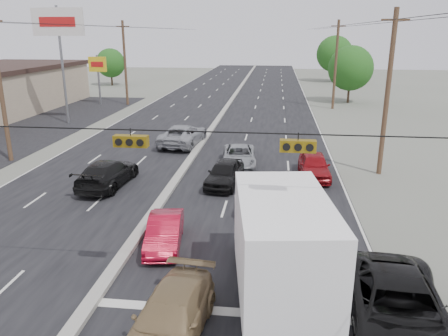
{
  "coord_description": "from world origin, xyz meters",
  "views": [
    {
      "loc": [
        5.82,
        -12.44,
        8.59
      ],
      "look_at": [
        3.39,
        7.98,
        2.2
      ],
      "focal_mm": 35.0,
      "sensor_mm": 36.0,
      "label": 1
    }
  ],
  "objects": [
    {
      "name": "utility_pole_left_c",
      "position": [
        -12.5,
        40.0,
        5.11
      ],
      "size": [
        1.6,
        0.3,
        10.0
      ],
      "color": "#422D1E",
      "rests_on": "ground"
    },
    {
      "name": "traffic_signals",
      "position": [
        1.4,
        0.0,
        5.49
      ],
      "size": [
        25.0,
        0.3,
        0.54
      ],
      "color": "black",
      "rests_on": "ground"
    },
    {
      "name": "utility_pole_left_b",
      "position": [
        -12.5,
        15.0,
        5.11
      ],
      "size": [
        1.6,
        0.3,
        10.0
      ],
      "color": "#422D1E",
      "rests_on": "ground"
    },
    {
      "name": "queue_car_a",
      "position": [
        3.0,
        11.63,
        0.73
      ],
      "size": [
        2.27,
        4.5,
        1.47
      ],
      "primitive_type": "imported",
      "rotation": [
        0.0,
        0.0,
        -0.13
      ],
      "color": "black",
      "rests_on": "ground"
    },
    {
      "name": "queue_car_e",
      "position": [
        8.3,
        13.71,
        0.76
      ],
      "size": [
        1.9,
        4.48,
        1.51
      ],
      "primitive_type": "imported",
      "rotation": [
        0.0,
        0.0,
        0.03
      ],
      "color": "maroon",
      "rests_on": "ground"
    },
    {
      "name": "red_sedan",
      "position": [
        1.4,
        3.72,
        0.64
      ],
      "size": [
        1.87,
        4.01,
        1.27
      ],
      "primitive_type": "imported",
      "rotation": [
        0.0,
        0.0,
        0.14
      ],
      "color": "#A10921",
      "rests_on": "ground"
    },
    {
      "name": "parking_lot",
      "position": [
        -17.0,
        25.0,
        0.0
      ],
      "size": [
        10.0,
        42.0,
        0.02
      ],
      "primitive_type": "cube",
      "color": "black",
      "rests_on": "ground"
    },
    {
      "name": "oncoming_far",
      "position": [
        -1.4,
        20.76,
        0.82
      ],
      "size": [
        3.33,
        6.16,
        1.64
      ],
      "primitive_type": "imported",
      "rotation": [
        0.0,
        0.0,
        3.04
      ],
      "color": "gray",
      "rests_on": "ground"
    },
    {
      "name": "tree_right_far",
      "position": [
        16.0,
        70.0,
        4.96
      ],
      "size": [
        6.4,
        6.4,
        8.16
      ],
      "color": "#382619",
      "rests_on": "ground"
    },
    {
      "name": "center_median",
      "position": [
        0.0,
        30.0,
        0.1
      ],
      "size": [
        0.5,
        160.0,
        0.2
      ],
      "primitive_type": "cube",
      "color": "gray",
      "rests_on": "ground"
    },
    {
      "name": "tree_right_mid",
      "position": [
        15.0,
        45.0,
        4.34
      ],
      "size": [
        5.6,
        5.6,
        7.14
      ],
      "color": "#382619",
      "rests_on": "ground"
    },
    {
      "name": "queue_car_b",
      "position": [
        5.15,
        8.45,
        0.65
      ],
      "size": [
        1.9,
        4.08,
        1.29
      ],
      "primitive_type": "imported",
      "rotation": [
        0.0,
        0.0,
        -0.14
      ],
      "color": "silver",
      "rests_on": "ground"
    },
    {
      "name": "pole_sign_billboard",
      "position": [
        -14.5,
        28.0,
        8.87
      ],
      "size": [
        5.0,
        0.25,
        11.0
      ],
      "color": "slate",
      "rests_on": "ground"
    },
    {
      "name": "box_truck",
      "position": [
        6.1,
        0.45,
        1.97
      ],
      "size": [
        3.62,
        7.86,
        3.85
      ],
      "rotation": [
        0.0,
        0.0,
        0.13
      ],
      "color": "black",
      "rests_on": "ground"
    },
    {
      "name": "oncoming_near",
      "position": [
        -3.74,
        10.69,
        0.77
      ],
      "size": [
        2.47,
        5.45,
        1.55
      ],
      "primitive_type": "imported",
      "rotation": [
        0.0,
        0.0,
        3.08
      ],
      "color": "black",
      "rests_on": "ground"
    },
    {
      "name": "ground",
      "position": [
        0.0,
        0.0,
        0.0
      ],
      "size": [
        200.0,
        200.0,
        0.0
      ],
      "primitive_type": "plane",
      "color": "#606356",
      "rests_on": "ground"
    },
    {
      "name": "black_suv",
      "position": [
        9.6,
        -0.97,
        0.84
      ],
      "size": [
        3.21,
        6.23,
        1.68
      ],
      "primitive_type": "imported",
      "rotation": [
        0.0,
        0.0,
        -0.07
      ],
      "color": "black",
      "rests_on": "ground"
    },
    {
      "name": "utility_pole_right_c",
      "position": [
        12.5,
        40.0,
        5.11
      ],
      "size": [
        1.6,
        0.3,
        10.0
      ],
      "color": "#422D1E",
      "rests_on": "ground"
    },
    {
      "name": "road_surface",
      "position": [
        0.0,
        30.0,
        0.0
      ],
      "size": [
        20.0,
        160.0,
        0.02
      ],
      "primitive_type": "cube",
      "color": "black",
      "rests_on": "ground"
    },
    {
      "name": "tree_left_far",
      "position": [
        -22.0,
        60.0,
        3.72
      ],
      "size": [
        4.8,
        4.8,
        6.12
      ],
      "color": "#382619",
      "rests_on": "ground"
    },
    {
      "name": "tan_sedan",
      "position": [
        3.0,
        -1.95,
        0.69
      ],
      "size": [
        2.37,
        4.91,
        1.38
      ],
      "primitive_type": "imported",
      "rotation": [
        0.0,
        0.0,
        -0.09
      ],
      "color": "olive",
      "rests_on": "ground"
    },
    {
      "name": "queue_car_c",
      "position": [
        3.5,
        15.65,
        0.66
      ],
      "size": [
        2.61,
        4.94,
        1.32
      ],
      "primitive_type": "imported",
      "rotation": [
        0.0,
        0.0,
        0.09
      ],
      "color": "gray",
      "rests_on": "ground"
    },
    {
      "name": "utility_pole_right_b",
      "position": [
        12.5,
        15.0,
        5.11
      ],
      "size": [
        1.6,
        0.3,
        10.0
      ],
      "color": "#422D1E",
      "rests_on": "ground"
    },
    {
      "name": "pole_sign_far",
      "position": [
        -16.0,
        40.0,
        4.41
      ],
      "size": [
        2.2,
        0.25,
        6.0
      ],
      "color": "slate",
      "rests_on": "ground"
    }
  ]
}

